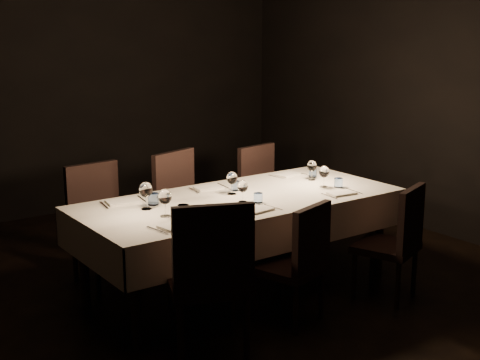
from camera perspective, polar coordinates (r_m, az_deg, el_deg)
room at (r=5.01m, az=0.00°, el=6.69°), size 5.01×6.01×3.01m
dining_table at (r=5.16m, az=0.00°, el=-2.31°), size 2.52×1.12×0.76m
chair_near_left at (r=4.18m, az=-2.60°, el=-7.92°), size 0.64×0.64×1.03m
place_setting_near_left at (r=4.57m, az=-5.74°, el=-2.45°), size 0.37×0.42×0.20m
chair_near_center at (r=4.67m, az=5.06°, el=-6.61°), size 0.52×0.52×0.88m
place_setting_near_center at (r=4.92m, az=0.94°, el=-1.37°), size 0.31×0.40×0.17m
chair_near_right at (r=5.19m, az=13.24°, el=-4.76°), size 0.55×0.55×0.89m
place_setting_near_right at (r=5.44m, az=7.91°, el=-0.07°), size 0.32×0.40×0.18m
chair_far_left at (r=5.54m, az=-11.84°, el=-3.17°), size 0.50×0.50×0.96m
place_setting_far_left at (r=4.93m, az=-8.48°, el=-1.35°), size 0.38×0.42×0.20m
chair_far_center at (r=5.75m, az=-4.73°, el=-2.14°), size 0.60×0.60×1.00m
place_setting_far_center at (r=5.31m, az=-1.24°, el=-0.25°), size 0.33×0.40×0.18m
chair_far_right at (r=6.33m, az=2.11°, el=-0.94°), size 0.52×0.52×0.94m
place_setting_far_right at (r=5.80m, az=5.55°, el=0.82°), size 0.32×0.39×0.17m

